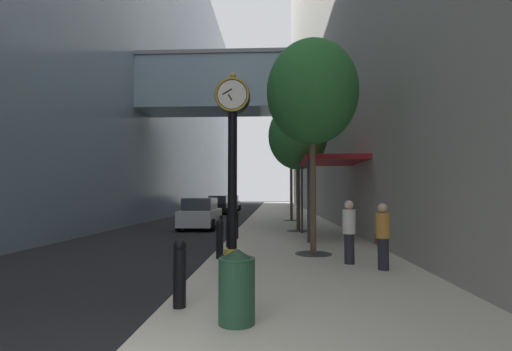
% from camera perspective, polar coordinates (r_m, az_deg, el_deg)
% --- Properties ---
extents(ground_plane, '(110.00, 110.00, 0.00)m').
position_cam_1_polar(ground_plane, '(29.93, -0.81, -6.51)').
color(ground_plane, black).
rests_on(ground_plane, ground).
extents(sidewalk_right, '(5.46, 80.00, 0.14)m').
position_cam_1_polar(sidewalk_right, '(32.87, 4.30, -6.04)').
color(sidewalk_right, beige).
rests_on(sidewalk_right, ground).
extents(building_block_left, '(21.56, 80.00, 28.50)m').
position_cam_1_polar(building_block_left, '(37.31, -18.73, 16.57)').
color(building_block_left, slate).
rests_on(building_block_left, ground).
extents(street_clock, '(0.84, 0.55, 4.75)m').
position_cam_1_polar(street_clock, '(8.80, -3.67, 2.29)').
color(street_clock, black).
rests_on(street_clock, sidewalk_right).
extents(bollard_nearest, '(0.22, 0.22, 1.10)m').
position_cam_1_polar(bollard_nearest, '(6.27, -11.74, -14.36)').
color(bollard_nearest, black).
rests_on(bollard_nearest, sidewalk_right).
extents(bollard_third, '(0.22, 0.22, 1.10)m').
position_cam_1_polar(bollard_third, '(10.57, -5.64, -9.61)').
color(bollard_third, black).
rests_on(bollard_third, sidewalk_right).
extents(bollard_fourth, '(0.22, 0.22, 1.10)m').
position_cam_1_polar(bollard_fourth, '(12.75, -4.18, -8.43)').
color(bollard_fourth, black).
rests_on(bollard_fourth, sidewalk_right).
extents(bollard_fifth, '(0.22, 0.22, 1.10)m').
position_cam_1_polar(bollard_fifth, '(14.94, -3.15, -7.59)').
color(bollard_fifth, black).
rests_on(bollard_fifth, sidewalk_right).
extents(street_tree_near, '(2.81, 2.81, 6.57)m').
position_cam_1_polar(street_tree_near, '(11.72, 8.71, 12.59)').
color(street_tree_near, '#333335').
rests_on(street_tree_near, sidewalk_right).
extents(street_tree_mid_near, '(2.89, 2.89, 6.31)m').
position_cam_1_polar(street_tree_mid_near, '(18.28, 6.49, 6.08)').
color(street_tree_mid_near, '#333335').
rests_on(street_tree_mid_near, sidewalk_right).
extents(street_tree_mid_far, '(2.75, 2.75, 6.98)m').
position_cam_1_polar(street_tree_mid_far, '(25.08, 5.46, 5.39)').
color(street_tree_mid_far, '#333335').
rests_on(street_tree_mid_far, sidewalk_right).
extents(trash_bin, '(0.53, 0.53, 1.05)m').
position_cam_1_polar(trash_bin, '(5.45, -3.00, -16.59)').
color(trash_bin, '#234C33').
rests_on(trash_bin, sidewalk_right).
extents(pedestrian_walking, '(0.38, 0.48, 1.60)m').
position_cam_1_polar(pedestrian_walking, '(9.48, 19.06, -8.69)').
color(pedestrian_walking, '#23232D').
rests_on(pedestrian_walking, sidewalk_right).
extents(pedestrian_by_clock, '(0.47, 0.47, 1.65)m').
position_cam_1_polar(pedestrian_by_clock, '(10.01, 14.23, -8.21)').
color(pedestrian_by_clock, '#23232D').
rests_on(pedestrian_by_clock, sidewalk_right).
extents(storefront_awning, '(2.40, 3.60, 3.30)m').
position_cam_1_polar(storefront_awning, '(15.67, 11.48, 2.09)').
color(storefront_awning, maroon).
rests_on(storefront_awning, sidewalk_right).
extents(car_silver_near, '(2.03, 4.55, 1.70)m').
position_cam_1_polar(car_silver_near, '(20.88, -8.55, -5.87)').
color(car_silver_near, '#B7BABF').
rests_on(car_silver_near, ground).
extents(car_black_mid, '(2.12, 4.24, 1.73)m').
position_cam_1_polar(car_black_mid, '(34.67, -5.67, -4.60)').
color(car_black_mid, black).
rests_on(car_black_mid, ground).
extents(car_grey_far, '(2.05, 4.27, 1.70)m').
position_cam_1_polar(car_grey_far, '(41.52, -3.82, -4.31)').
color(car_grey_far, slate).
rests_on(car_grey_far, ground).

